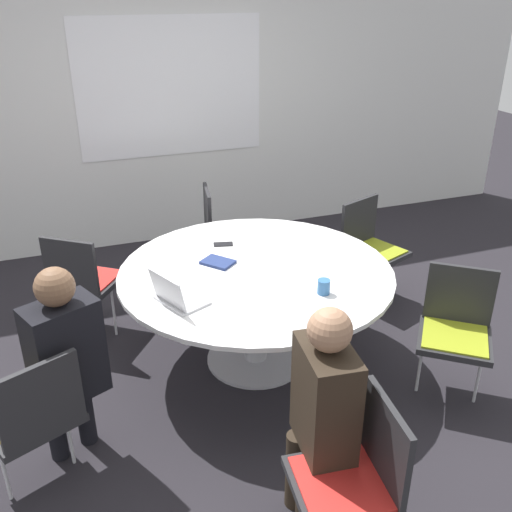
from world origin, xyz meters
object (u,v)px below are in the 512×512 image
object	(u,v)px
chair_0	(34,412)
chair_3	(370,243)
laptop	(176,296)
cell_phone	(223,244)
chair_1	(356,472)
spiral_notebook	(218,262)
person_1	(322,405)
coffee_cup	(324,287)
chair_2	(456,324)
chair_5	(83,276)
chair_4	(223,226)
person_0	(65,354)

from	to	relation	value
chair_0	chair_3	xyz separation A→B (m)	(2.64, 1.23, 0.00)
laptop	cell_phone	world-z (taller)	laptop
chair_0	cell_phone	bearing A→B (deg)	17.02
chair_1	spiral_notebook	world-z (taller)	chair_1
chair_3	person_1	bearing A→B (deg)	33.07
person_1	coffee_cup	distance (m)	1.01
chair_1	chair_3	size ratio (longest dim) A/B	1.00
chair_2	person_1	distance (m)	1.39
coffee_cup	spiral_notebook	bearing A→B (deg)	128.25
chair_0	chair_5	distance (m)	1.47
chair_2	cell_phone	size ratio (longest dim) A/B	5.61
chair_2	spiral_notebook	size ratio (longest dim) A/B	3.33
chair_0	chair_3	world-z (taller)	same
chair_4	cell_phone	distance (m)	0.90
person_1	chair_3	bearing A→B (deg)	-29.33
chair_3	chair_1	bearing A→B (deg)	37.42
chair_3	person_1	distance (m)	2.34
chair_1	chair_2	bearing A→B (deg)	-47.80
chair_2	spiral_notebook	distance (m)	1.60
chair_0	spiral_notebook	distance (m)	1.53
chair_2	chair_0	bearing A→B (deg)	37.18
chair_3	spiral_notebook	world-z (taller)	chair_3
chair_2	spiral_notebook	world-z (taller)	chair_2
laptop	spiral_notebook	size ratio (longest dim) A/B	1.42
spiral_notebook	coffee_cup	xyz separation A→B (m)	(0.49, -0.62, 0.04)
chair_0	spiral_notebook	xyz separation A→B (m)	(1.23, 0.88, 0.22)
chair_2	chair_5	distance (m)	2.61
chair_0	chair_2	distance (m)	2.51
chair_4	spiral_notebook	size ratio (longest dim) A/B	3.33
spiral_notebook	coffee_cup	world-z (taller)	coffee_cup
chair_0	chair_5	size ratio (longest dim) A/B	1.00
chair_1	cell_phone	distance (m)	2.07
person_1	chair_2	bearing A→B (deg)	-57.56
person_1	spiral_notebook	size ratio (longest dim) A/B	4.69
coffee_cup	chair_0	bearing A→B (deg)	-171.51
person_1	person_0	bearing A→B (deg)	59.55
chair_3	chair_4	world-z (taller)	same
chair_3	coffee_cup	bearing A→B (deg)	25.91
chair_5	person_1	size ratio (longest dim) A/B	0.71
chair_1	coffee_cup	world-z (taller)	chair_1
chair_5	coffee_cup	world-z (taller)	chair_5
chair_3	laptop	world-z (taller)	laptop
chair_0	cell_phone	distance (m)	1.80
laptop	person_0	bearing A→B (deg)	88.78
chair_2	chair_4	xyz separation A→B (m)	(-0.91, 2.05, 0.00)
chair_1	spiral_notebook	xyz separation A→B (m)	(-0.09, 1.78, 0.22)
chair_4	coffee_cup	distance (m)	1.77
chair_1	cell_phone	bearing A→B (deg)	5.80
spiral_notebook	person_1	bearing A→B (deg)	-88.58
chair_4	spiral_notebook	bearing A→B (deg)	-8.39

